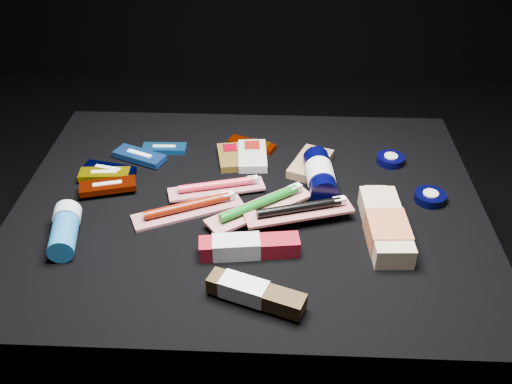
{
  "coord_description": "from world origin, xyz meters",
  "views": [
    {
      "loc": [
        0.06,
        -0.96,
        1.12
      ],
      "look_at": [
        0.01,
        0.01,
        0.42
      ],
      "focal_mm": 40.0,
      "sensor_mm": 36.0,
      "label": 1
    }
  ],
  "objects_px": {
    "toothpaste_carton_red": "(245,247)",
    "deodorant_stick": "(65,230)",
    "lotion_bottle": "(320,175)",
    "bodywash_bottle": "(386,227)"
  },
  "relations": [
    {
      "from": "bodywash_bottle",
      "to": "deodorant_stick",
      "type": "bearing_deg",
      "value": -178.97
    },
    {
      "from": "toothpaste_carton_red",
      "to": "deodorant_stick",
      "type": "bearing_deg",
      "value": 169.0
    },
    {
      "from": "toothpaste_carton_red",
      "to": "bodywash_bottle",
      "type": "bearing_deg",
      "value": 6.83
    },
    {
      "from": "lotion_bottle",
      "to": "bodywash_bottle",
      "type": "height_order",
      "value": "lotion_bottle"
    },
    {
      "from": "bodywash_bottle",
      "to": "toothpaste_carton_red",
      "type": "bearing_deg",
      "value": -169.04
    },
    {
      "from": "lotion_bottle",
      "to": "toothpaste_carton_red",
      "type": "distance_m",
      "value": 0.27
    },
    {
      "from": "lotion_bottle",
      "to": "bodywash_bottle",
      "type": "xyz_separation_m",
      "value": [
        0.12,
        -0.16,
        -0.01
      ]
    },
    {
      "from": "lotion_bottle",
      "to": "deodorant_stick",
      "type": "distance_m",
      "value": 0.54
    },
    {
      "from": "deodorant_stick",
      "to": "toothpaste_carton_red",
      "type": "relative_size",
      "value": 0.71
    },
    {
      "from": "lotion_bottle",
      "to": "bodywash_bottle",
      "type": "bearing_deg",
      "value": -58.65
    }
  ]
}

